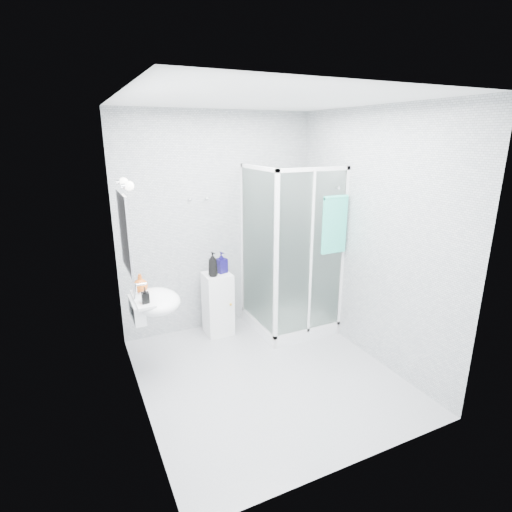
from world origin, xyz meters
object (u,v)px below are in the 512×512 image
shower_enclosure (287,296)px  shampoo_bottle_b (221,262)px  shampoo_bottle_a (213,264)px  soap_dispenser_orange (140,283)px  hand_towel (335,223)px  storage_cabinet (218,304)px  wall_basin (153,302)px  soap_dispenser_black (145,295)px

shower_enclosure → shampoo_bottle_b: 0.90m
shampoo_bottle_a → soap_dispenser_orange: size_ratio=1.59×
hand_towel → shower_enclosure: bearing=130.3°
storage_cabinet → soap_dispenser_orange: soap_dispenser_orange is taller
storage_cabinet → hand_towel: (1.13, -0.69, 1.02)m
wall_basin → hand_towel: (2.00, -0.09, 0.60)m
shampoo_bottle_a → soap_dispenser_black: 1.13m
hand_towel → wall_basin: bearing=177.6°
soap_dispenser_black → storage_cabinet: bearing=38.1°
shampoo_bottle_b → wall_basin: bearing=-145.9°
soap_dispenser_orange → shampoo_bottle_b: bearing=25.3°
shampoo_bottle_a → shampoo_bottle_b: shampoo_bottle_a is taller
shower_enclosure → soap_dispenser_black: size_ratio=13.59×
soap_dispenser_orange → soap_dispenser_black: bearing=-91.6°
shower_enclosure → soap_dispenser_black: shower_enclosure is taller
shower_enclosure → wall_basin: bearing=-169.2°
shower_enclosure → soap_dispenser_orange: 1.81m
storage_cabinet → shampoo_bottle_a: bearing=-141.4°
shower_enclosure → soap_dispenser_black: (-1.74, -0.46, 0.49)m
hand_towel → shampoo_bottle_b: hand_towel is taller
shower_enclosure → shampoo_bottle_a: shower_enclosure is taller
soap_dispenser_orange → hand_towel: bearing=-6.6°
soap_dispenser_black → wall_basin: bearing=58.1°
wall_basin → shampoo_bottle_b: bearing=34.1°
wall_basin → shampoo_bottle_a: (0.80, 0.55, 0.11)m
soap_dispenser_orange → soap_dispenser_black: size_ratio=1.23×
soap_dispenser_orange → soap_dispenser_black: 0.30m
shampoo_bottle_b → soap_dispenser_orange: 1.12m
soap_dispenser_orange → shower_enclosure: bearing=5.4°
shower_enclosure → hand_towel: (0.34, -0.40, 0.95)m
shampoo_bottle_b → storage_cabinet: bearing=-159.5°
storage_cabinet → soap_dispenser_orange: bearing=-154.2°
shampoo_bottle_a → shampoo_bottle_b: size_ratio=1.14×
shower_enclosure → storage_cabinet: shower_enclosure is taller
storage_cabinet → soap_dispenser_black: bearing=-141.6°
shampoo_bottle_b → soap_dispenser_black: bearing=-142.8°
storage_cabinet → shampoo_bottle_b: shampoo_bottle_b is taller
hand_towel → soap_dispenser_black: hand_towel is taller
hand_towel → soap_dispenser_black: size_ratio=4.36×
storage_cabinet → shampoo_bottle_a: (-0.07, -0.05, 0.52)m
storage_cabinet → shampoo_bottle_b: (0.07, 0.02, 0.51)m
wall_basin → storage_cabinet: (0.86, 0.61, -0.42)m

